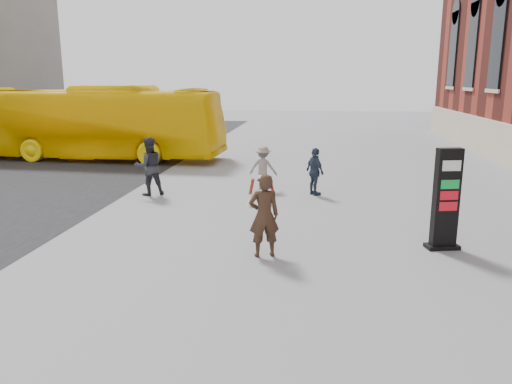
# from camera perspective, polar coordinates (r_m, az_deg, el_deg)

# --- Properties ---
(ground) EXTENTS (100.00, 100.00, 0.00)m
(ground) POSITION_cam_1_polar(r_m,az_deg,el_deg) (10.27, -0.21, -8.50)
(ground) COLOR #9E9EA3
(info_pylon) EXTENTS (0.79, 0.51, 2.27)m
(info_pylon) POSITION_cam_1_polar(r_m,az_deg,el_deg) (11.76, 20.89, -0.80)
(info_pylon) COLOR black
(info_pylon) RESTS_ON ground
(woman) EXTENTS (0.82, 0.78, 1.81)m
(woman) POSITION_cam_1_polar(r_m,az_deg,el_deg) (10.57, 0.91, -2.58)
(woman) COLOR #2F1F14
(woman) RESTS_ON ground
(bus) EXTENTS (12.39, 3.40, 3.42)m
(bus) POSITION_cam_1_polar(r_m,az_deg,el_deg) (24.75, -18.21, 7.53)
(bus) COLOR yellow
(bus) RESTS_ON road
(pedestrian_a) EXTENTS (1.16, 1.09, 1.89)m
(pedestrian_a) POSITION_cam_1_polar(r_m,az_deg,el_deg) (16.58, -12.13, 2.88)
(pedestrian_a) COLOR #292A2F
(pedestrian_a) RESTS_ON ground
(pedestrian_b) EXTENTS (1.03, 0.68, 1.49)m
(pedestrian_b) POSITION_cam_1_polar(r_m,az_deg,el_deg) (17.14, 0.82, 2.81)
(pedestrian_b) COLOR gray
(pedestrian_b) RESTS_ON ground
(pedestrian_c) EXTENTS (0.82, 0.97, 1.55)m
(pedestrian_c) POSITION_cam_1_polar(r_m,az_deg,el_deg) (16.34, 6.76, 2.33)
(pedestrian_c) COLOR #2A374A
(pedestrian_c) RESTS_ON ground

